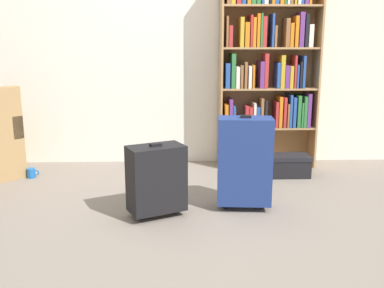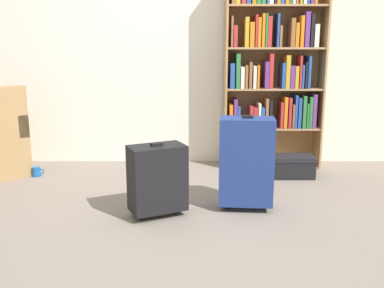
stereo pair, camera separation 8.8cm
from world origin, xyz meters
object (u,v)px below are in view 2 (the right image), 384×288
(storage_box, at_px, (290,166))
(mug, at_px, (35,172))
(suitcase_black, at_px, (156,178))
(suitcase_navy_blue, at_px, (245,161))
(bookshelf, at_px, (272,58))

(storage_box, bearing_deg, mug, 179.65)
(mug, distance_m, suitcase_black, 1.66)
(storage_box, height_order, suitcase_navy_blue, suitcase_navy_blue)
(bookshelf, height_order, suitcase_navy_blue, bookshelf)
(storage_box, bearing_deg, bookshelf, 109.08)
(storage_box, distance_m, suitcase_black, 1.61)
(suitcase_navy_blue, bearing_deg, mug, 156.26)
(bookshelf, distance_m, mug, 2.66)
(mug, height_order, storage_box, storage_box)
(bookshelf, relative_size, suitcase_black, 3.58)
(suitcase_navy_blue, bearing_deg, suitcase_black, -168.21)
(mug, xyz_separation_m, suitcase_black, (1.29, -1.01, 0.25))
(mug, distance_m, storage_box, 2.53)
(mug, distance_m, suitcase_navy_blue, 2.19)
(bookshelf, distance_m, storage_box, 1.12)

